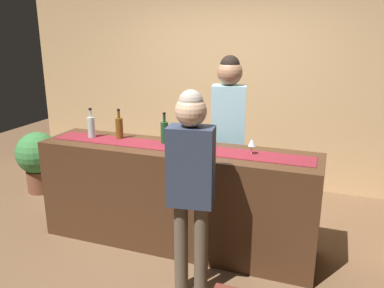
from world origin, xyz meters
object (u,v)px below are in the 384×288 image
wine_bottle_amber (119,128)px  potted_plant_tall (38,158)px  wine_bottle_green (165,132)px  wine_glass_mid_counter (252,143)px  customer_sipping (191,174)px  bartender (228,122)px  wine_glass_near_customer (185,141)px  wine_bottle_clear (91,127)px

wine_bottle_amber → potted_plant_tall: (-1.52, 0.51, -0.65)m
wine_bottle_green → wine_glass_mid_counter: wine_bottle_green is taller
customer_sipping → potted_plant_tall: customer_sipping is taller
bartender → customer_sipping: (0.05, -1.23, -0.12)m
wine_glass_near_customer → wine_glass_mid_counter: 0.58m
wine_glass_near_customer → bartender: (0.21, 0.68, 0.03)m
wine_bottle_green → bartender: 0.70m
wine_glass_mid_counter → customer_sipping: size_ratio=0.09×
wine_bottle_amber → bartender: size_ratio=0.17×
wine_glass_near_customer → potted_plant_tall: wine_glass_near_customer is taller
wine_bottle_green → customer_sipping: (0.54, -0.74, -0.10)m
wine_glass_mid_counter → bartender: bartender is taller
wine_glass_near_customer → wine_bottle_green: bearing=147.2°
wine_bottle_clear → wine_glass_near_customer: bearing=-6.6°
customer_sipping → potted_plant_tall: 2.89m
wine_glass_mid_counter → customer_sipping: (-0.31, -0.68, -0.09)m
wine_glass_near_customer → wine_glass_mid_counter: bearing=12.5°
bartender → potted_plant_tall: (-2.51, 0.01, -0.67)m
wine_glass_mid_counter → potted_plant_tall: 2.99m
wine_bottle_amber → wine_glass_near_customer: (0.77, -0.18, -0.01)m
wine_bottle_clear → wine_glass_near_customer: wine_bottle_clear is taller
wine_bottle_amber → wine_glass_mid_counter: 1.34m
wine_bottle_clear → customer_sipping: size_ratio=0.19×
customer_sipping → potted_plant_tall: bearing=145.3°
wine_bottle_clear → wine_bottle_green: bearing=4.5°
wine_bottle_green → wine_bottle_amber: same height
wine_bottle_amber → customer_sipping: 1.27m
wine_bottle_clear → wine_glass_near_customer: 1.07m
bartender → customer_sipping: bearing=80.1°
potted_plant_tall → wine_glass_near_customer: bearing=-16.7°
wine_glass_near_customer → wine_glass_mid_counter: same height
bartender → wine_bottle_clear: bearing=11.6°
potted_plant_tall → wine_bottle_green: bearing=-14.1°
wine_bottle_amber → bartender: (0.98, 0.49, 0.03)m
wine_bottle_green → wine_glass_near_customer: (0.28, -0.18, -0.01)m
wine_bottle_amber → wine_glass_near_customer: size_ratio=2.10×
wine_bottle_clear → wine_bottle_amber: size_ratio=1.00×
wine_bottle_clear → wine_bottle_green: 0.78m
potted_plant_tall → customer_sipping: bearing=-26.0°
wine_glass_mid_counter → bartender: bearing=123.1°
wine_bottle_green → wine_glass_mid_counter: bearing=-3.8°
wine_glass_mid_counter → customer_sipping: 0.75m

